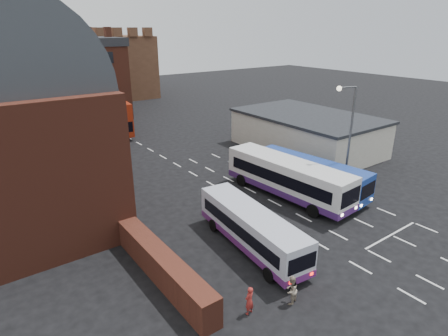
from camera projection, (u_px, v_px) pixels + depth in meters
ground at (310, 239)px, 25.74m from camera, size 180.00×180.00×0.00m
forecourt_wall at (163, 267)px, 21.28m from camera, size 1.20×10.00×1.80m
cream_building at (307, 132)px, 43.84m from camera, size 10.40×16.40×4.25m
brick_terrace at (47, 86)px, 55.13m from camera, size 22.00×10.00×11.00m
castle_keep at (86, 67)px, 76.67m from camera, size 22.00×22.00×12.00m
bus_white_outbound at (251, 226)px, 24.24m from camera, size 3.26×9.95×2.67m
bus_white_inbound at (288, 176)px, 31.56m from camera, size 3.67×12.09×3.25m
bus_blue at (310, 173)px, 32.62m from camera, size 3.71×10.90×2.92m
bus_red_double at (111, 114)px, 51.10m from camera, size 4.01×12.04×4.73m
street_lamp at (348, 130)px, 31.22m from camera, size 1.83×0.77×9.33m
pedestrian_red at (249, 301)px, 18.81m from camera, size 0.64×0.49×1.59m
pedestrian_beige at (291, 290)px, 19.53m from camera, size 0.96×0.85×1.63m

